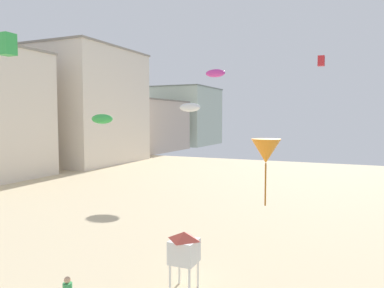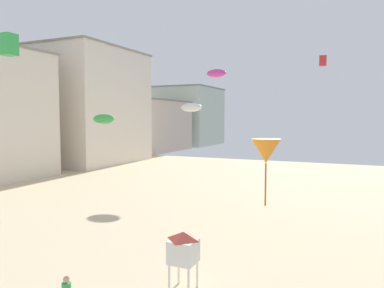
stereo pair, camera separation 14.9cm
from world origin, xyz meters
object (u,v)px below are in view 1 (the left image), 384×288
at_px(kite_green_parafoil, 102,119).
at_px(kite_magenta_parafoil_2, 215,73).
at_px(kite_red_box, 321,61).
at_px(lifeguard_stand, 184,248).
at_px(kite_orange_delta, 266,151).
at_px(kite_white_parafoil, 190,107).
at_px(kite_green_box_2, 7,44).

xyz_separation_m(kite_green_parafoil, kite_magenta_parafoil_2, (13.75, -3.04, 3.74)).
height_order(kite_green_parafoil, kite_red_box, kite_red_box).
bearing_deg(lifeguard_stand, kite_orange_delta, 65.52).
distance_m(kite_white_parafoil, kite_red_box, 14.89).
relative_size(lifeguard_stand, kite_orange_delta, 0.71).
bearing_deg(kite_green_box_2, kite_white_parafoil, 66.31).
height_order(kite_white_parafoil, kite_green_parafoil, kite_white_parafoil).
bearing_deg(kite_green_parafoil, kite_green_box_2, -95.63).
bearing_deg(kite_green_parafoil, kite_white_parafoil, 47.28).
relative_size(kite_green_box_2, kite_magenta_parafoil_2, 1.02).
bearing_deg(kite_green_parafoil, kite_orange_delta, -31.45).
bearing_deg(lifeguard_stand, kite_red_box, 81.29).
xyz_separation_m(kite_green_box_2, kite_red_box, (21.98, 18.48, -0.09)).
height_order(kite_green_box_2, kite_red_box, kite_green_box_2).
height_order(kite_white_parafoil, kite_orange_delta, kite_white_parafoil).
bearing_deg(kite_green_box_2, kite_red_box, 40.05).
height_order(lifeguard_stand, kite_white_parafoil, kite_white_parafoil).
bearing_deg(kite_magenta_parafoil_2, kite_green_box_2, -153.35).
bearing_deg(kite_magenta_parafoil_2, kite_orange_delta, -55.68).
bearing_deg(kite_white_parafoil, kite_green_box_2, -113.69).
bearing_deg(kite_green_box_2, kite_magenta_parafoil_2, 26.65).
relative_size(kite_green_parafoil, kite_magenta_parafoil_2, 1.59).
xyz_separation_m(kite_white_parafoil, kite_green_box_2, (-7.81, -17.80, 4.59)).
bearing_deg(kite_green_box_2, lifeguard_stand, -20.84).
height_order(kite_white_parafoil, kite_green_box_2, kite_green_box_2).
distance_m(kite_white_parafoil, kite_orange_delta, 23.84).
bearing_deg(kite_orange_delta, kite_green_box_2, 175.14).
distance_m(kite_orange_delta, kite_green_box_2, 22.45).
bearing_deg(lifeguard_stand, kite_magenta_parafoil_2, 103.80).
height_order(kite_green_parafoil, kite_green_box_2, kite_green_box_2).
distance_m(lifeguard_stand, kite_magenta_parafoil_2, 17.69).
relative_size(lifeguard_stand, kite_red_box, 2.51).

